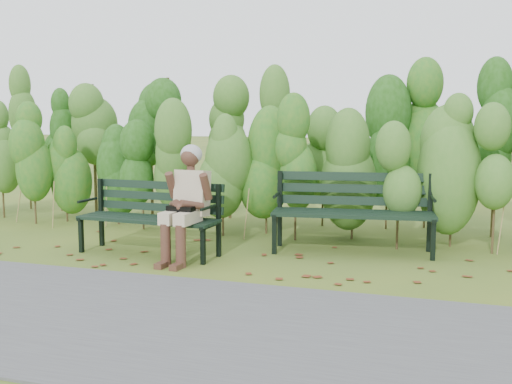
% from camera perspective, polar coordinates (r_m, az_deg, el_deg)
% --- Properties ---
extents(ground, '(80.00, 80.00, 0.00)m').
position_cam_1_polar(ground, '(6.91, -0.90, -6.53)').
color(ground, '#425D23').
extents(footpath, '(60.00, 2.50, 0.01)m').
position_cam_1_polar(footpath, '(4.96, -9.30, -12.14)').
color(footpath, '#474749').
rests_on(footpath, ground).
extents(hedge_band, '(11.04, 1.67, 2.42)m').
position_cam_1_polar(hedge_band, '(8.50, 3.14, 4.62)').
color(hedge_band, '#47381E').
rests_on(hedge_band, ground).
extents(leaf_litter, '(5.96, 2.12, 0.01)m').
position_cam_1_polar(leaf_litter, '(6.67, 1.14, -7.02)').
color(leaf_litter, brown).
rests_on(leaf_litter, ground).
extents(bench_left, '(1.75, 0.67, 0.86)m').
position_cam_1_polar(bench_left, '(7.30, -9.85, -1.84)').
color(bench_left, black).
rests_on(bench_left, ground).
extents(bench_right, '(1.99, 0.87, 0.96)m').
position_cam_1_polar(bench_right, '(7.38, 9.23, -1.26)').
color(bench_right, black).
rests_on(bench_right, ground).
extents(seated_woman, '(0.55, 0.80, 1.32)m').
position_cam_1_polar(seated_woman, '(6.83, -6.64, -0.44)').
color(seated_woman, '#BDB48E').
rests_on(seated_woman, ground).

